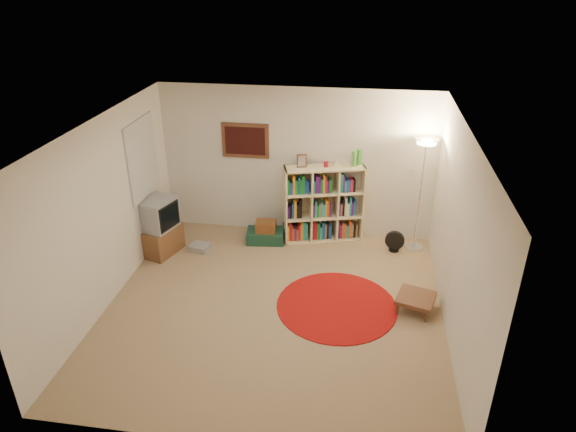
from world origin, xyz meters
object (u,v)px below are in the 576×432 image
Objects in this scene: bookshelf at (322,205)px; suitcase at (265,236)px; floor_lamp at (425,159)px; tv_stand at (160,227)px; floor_fan at (395,241)px; side_table at (416,299)px.

bookshelf is 2.38× the size of suitcase.
tv_stand is (-4.03, -0.74, -1.09)m from floor_lamp.
floor_fan is 1.57m from side_table.
floor_fan is at bearing -154.37° from floor_lamp.
suitcase is at bearing 38.22° from tv_stand.
bookshelf is 1.66× the size of tv_stand.
floor_fan reaches higher than suitcase.
tv_stand is at bearing -165.94° from suitcase.
floor_lamp is at bearing 27.88° from tv_stand.
floor_lamp reaches higher than floor_fan.
floor_fan is 0.38× the size of tv_stand.
tv_stand is (-2.50, -0.85, -0.18)m from bookshelf.
bookshelf is 1.79m from floor_lamp.
floor_fan is at bearing 98.23° from side_table.
tv_stand reaches higher than suitcase.
floor_lamp is 4.24m from tv_stand.
tv_stand is at bearing -176.33° from bookshelf.
suitcase is at bearing 146.36° from side_table.
bookshelf is 2.65m from tv_stand.
side_table is at bearing -66.88° from bookshelf.
bookshelf is 1.09m from suitcase.
floor_lamp reaches higher than suitcase.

